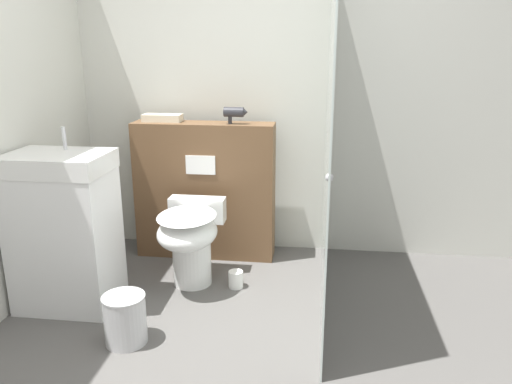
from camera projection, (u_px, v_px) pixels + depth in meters
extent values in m
cube|color=silver|center=(264.00, 92.00, 3.80)|extent=(8.00, 0.06, 2.50)
cube|color=brown|center=(205.00, 191.00, 3.82)|extent=(1.06, 0.24, 1.04)
cube|color=white|center=(200.00, 165.00, 3.64)|extent=(0.22, 0.01, 0.14)
cube|color=silver|center=(328.00, 136.00, 2.96)|extent=(0.01, 1.70, 2.15)
sphere|color=#B2B2B7|center=(329.00, 178.00, 2.19)|extent=(0.04, 0.04, 0.04)
cylinder|color=white|center=(192.00, 257.00, 3.43)|extent=(0.26, 0.26, 0.39)
ellipsoid|color=white|center=(187.00, 232.00, 3.28)|extent=(0.39, 0.49, 0.21)
ellipsoid|color=white|center=(187.00, 216.00, 3.25)|extent=(0.38, 0.48, 0.02)
cube|color=white|center=(197.00, 209.00, 3.54)|extent=(0.39, 0.13, 0.17)
cube|color=white|center=(66.00, 240.00, 3.09)|extent=(0.58, 0.43, 0.87)
cube|color=white|center=(57.00, 163.00, 2.95)|extent=(0.60, 0.43, 0.12)
cylinder|color=silver|center=(64.00, 138.00, 3.03)|extent=(0.02, 0.02, 0.14)
cylinder|color=#2D2D33|center=(234.00, 112.00, 3.59)|extent=(0.14, 0.07, 0.07)
cone|color=#2D2D33|center=(246.00, 112.00, 3.58)|extent=(0.03, 0.06, 0.06)
cylinder|color=#2D2D33|center=(230.00, 118.00, 3.61)|extent=(0.03, 0.03, 0.08)
cube|color=beige|center=(162.00, 118.00, 3.73)|extent=(0.29, 0.13, 0.05)
cylinder|color=white|center=(236.00, 279.00, 3.40)|extent=(0.10, 0.10, 0.12)
cylinder|color=silver|center=(125.00, 320.00, 2.75)|extent=(0.23, 0.23, 0.27)
cylinder|color=silver|center=(123.00, 297.00, 2.71)|extent=(0.24, 0.24, 0.01)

